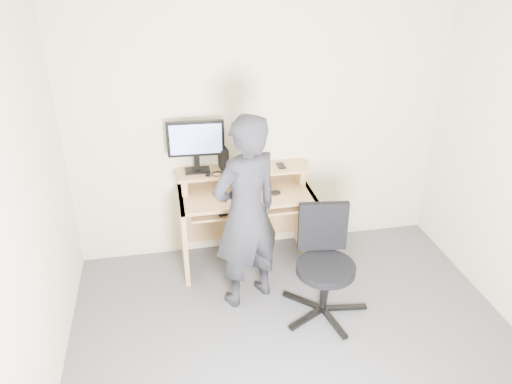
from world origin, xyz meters
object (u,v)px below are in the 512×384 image
object	(u,v)px
desk	(244,207)
monitor	(196,142)
person	(246,214)
office_chair	(324,258)

from	to	relation	value
desk	monitor	size ratio (longest dim) A/B	2.38
desk	person	world-z (taller)	person
monitor	person	bearing A→B (deg)	-62.84
desk	office_chair	distance (m)	1.00
desk	person	distance (m)	0.68
person	monitor	bearing A→B (deg)	-90.48
desk	office_chair	bearing A→B (deg)	-59.65
office_chair	person	bearing A→B (deg)	164.25
desk	person	xyz separation A→B (m)	(-0.09, -0.61, 0.29)
office_chair	person	distance (m)	0.73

